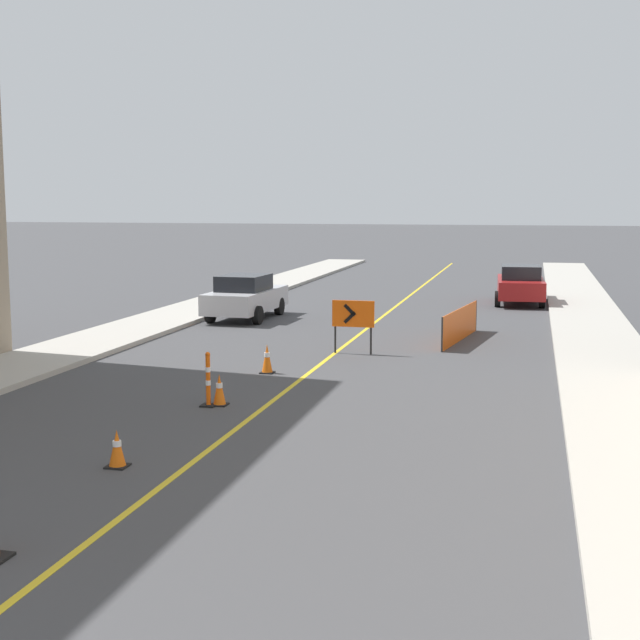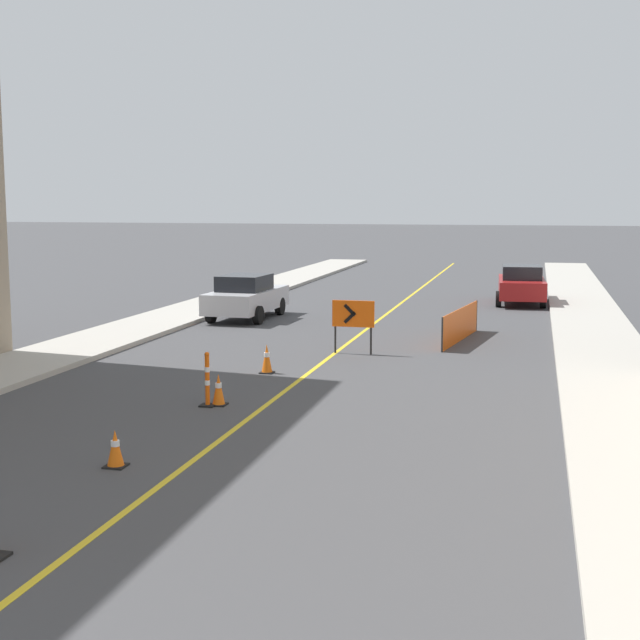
% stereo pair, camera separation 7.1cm
% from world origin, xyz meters
% --- Properties ---
extents(lane_stripe, '(0.12, 57.39, 0.01)m').
position_xyz_m(lane_stripe, '(0.00, 28.69, 0.00)').
color(lane_stripe, gold).
rests_on(lane_stripe, ground_plane).
extents(sidewalk_left, '(2.58, 57.39, 0.14)m').
position_xyz_m(sidewalk_left, '(-7.22, 28.69, 0.07)').
color(sidewalk_left, '#ADA89E').
rests_on(sidewalk_left, ground_plane).
extents(sidewalk_right, '(2.58, 57.39, 0.14)m').
position_xyz_m(sidewalk_right, '(7.22, 28.69, 0.07)').
color(sidewalk_right, '#ADA89E').
rests_on(sidewalk_right, ground_plane).
extents(traffic_cone_third, '(0.34, 0.34, 0.61)m').
position_xyz_m(traffic_cone_third, '(-1.07, 9.86, 0.30)').
color(traffic_cone_third, black).
rests_on(traffic_cone_third, ground_plane).
extents(traffic_cone_fourth, '(0.33, 0.33, 0.66)m').
position_xyz_m(traffic_cone_fourth, '(-0.96, 14.31, 0.33)').
color(traffic_cone_fourth, black).
rests_on(traffic_cone_fourth, ground_plane).
extents(traffic_cone_fifth, '(0.33, 0.33, 0.72)m').
position_xyz_m(traffic_cone_fifth, '(-1.00, 17.87, 0.36)').
color(traffic_cone_fifth, black).
rests_on(traffic_cone_fifth, ground_plane).
extents(delineator_post_rear, '(0.30, 0.30, 1.14)m').
position_xyz_m(delineator_post_rear, '(-1.15, 14.18, 0.49)').
color(delineator_post_rear, black).
rests_on(delineator_post_rear, ground_plane).
extents(arrow_barricade_primary, '(1.18, 0.09, 1.48)m').
position_xyz_m(arrow_barricade_primary, '(0.50, 21.08, 1.06)').
color(arrow_barricade_primary, '#EF560C').
rests_on(arrow_barricade_primary, ground_plane).
extents(safety_mesh_fence, '(0.70, 4.46, 0.99)m').
position_xyz_m(safety_mesh_fence, '(3.20, 24.10, 0.50)').
color(safety_mesh_fence, '#EF560C').
rests_on(safety_mesh_fence, ground_plane).
extents(parked_car_curb_near, '(1.99, 4.37, 1.59)m').
position_xyz_m(parked_car_curb_near, '(-4.67, 27.33, 0.80)').
color(parked_car_curb_near, '#B7B7BC').
rests_on(parked_car_curb_near, ground_plane).
extents(parked_car_curb_mid, '(2.00, 4.38, 1.59)m').
position_xyz_m(parked_car_curb_mid, '(4.81, 34.34, 0.80)').
color(parked_car_curb_mid, maroon).
rests_on(parked_car_curb_mid, ground_plane).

